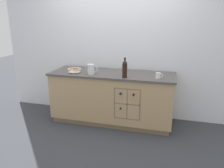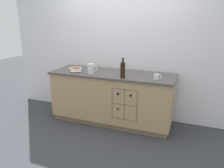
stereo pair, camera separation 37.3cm
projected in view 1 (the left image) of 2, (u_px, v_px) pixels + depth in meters
name	position (u px, v px, depth m)	size (l,w,h in m)	color
ground_plane	(112.00, 121.00, 3.93)	(14.00, 14.00, 0.00)	#383A3F
back_wall	(118.00, 47.00, 3.94)	(4.46, 0.06, 2.55)	white
kitchen_island	(112.00, 97.00, 3.80)	(2.10, 0.72, 0.88)	olive
fruit_bowl	(74.00, 70.00, 3.71)	(0.23, 0.23, 0.08)	silver
white_pitcher	(91.00, 69.00, 3.58)	(0.17, 0.12, 0.17)	silver
ceramic_mug	(158.00, 76.00, 3.33)	(0.11, 0.07, 0.09)	white
standing_wine_bottle	(125.00, 69.00, 3.36)	(0.08, 0.08, 0.31)	black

